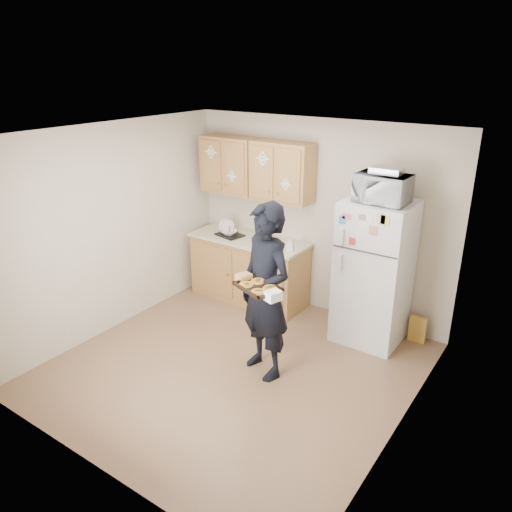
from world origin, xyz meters
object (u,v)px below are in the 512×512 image
at_px(baking_tray, 258,288).
at_px(dish_rack, 230,231).
at_px(refrigerator, 374,273).
at_px(microwave, 382,188).
at_px(person, 265,292).

relative_size(baking_tray, dish_rack, 1.18).
distance_m(refrigerator, microwave, 1.01).
xyz_separation_m(person, microwave, (0.67, 1.25, 0.92)).
bearing_deg(dish_rack, microwave, -0.93).
bearing_deg(baking_tray, refrigerator, 91.05).
distance_m(baking_tray, microwave, 1.79).
height_order(person, baking_tray, person).
xyz_separation_m(refrigerator, person, (-0.65, -1.30, 0.09)).
relative_size(person, dish_rack, 5.29).
bearing_deg(baking_tray, dish_rack, 154.43).
height_order(baking_tray, dish_rack, baking_tray).
distance_m(microwave, dish_rack, 2.28).
distance_m(person, dish_rack, 1.92).
height_order(person, microwave, microwave).
relative_size(refrigerator, person, 0.91).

